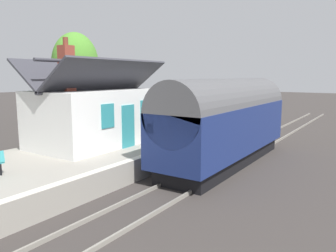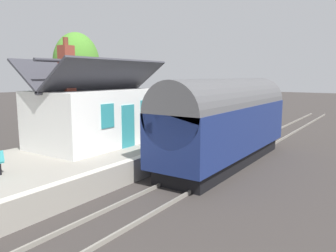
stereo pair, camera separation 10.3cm
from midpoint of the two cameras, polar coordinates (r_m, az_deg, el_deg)
The scene contains 11 objects.
ground_plane at distance 17.60m, azimuth 7.25°, elevation -6.06°, with size 160.00×160.00×0.00m, color #383330.
platform at distance 19.67m, azimuth -3.69°, elevation -3.01°, with size 32.00×6.38×0.96m, color gray.
platform_edge_coping at distance 17.93m, azimuth 3.94°, elevation -2.57°, with size 32.00×0.36×0.02m, color beige.
rail_near at distance 16.95m, azimuth 12.18°, elevation -6.53°, with size 52.00×0.08×0.14m, color gray.
rail_far at distance 17.51m, azimuth 7.78°, elevation -5.92°, with size 52.00×0.08×0.14m, color gray.
train at distance 16.87m, azimuth 10.25°, elevation 0.92°, with size 10.65×2.73×4.32m.
station_building at distance 17.30m, azimuth -12.27°, elevation 1.95°, with size 6.75×4.05×5.23m.
bench_mid_platform at distance 28.54m, azimuth 10.96°, elevation 2.43°, with size 1.42×0.49×0.88m.
bench_platform_end at distance 22.44m, azimuth 3.59°, elevation 0.92°, with size 1.40×0.44×0.88m.
planter_corner_building at distance 16.61m, azimuth -0.48°, elevation -1.63°, with size 0.68×0.68×1.00m.
tree_behind_building at distance 32.82m, azimuth -15.43°, elevation 10.42°, with size 4.53×3.99×8.50m.
Camera 2 is at (-15.21, -7.65, 4.45)m, focal length 35.21 mm.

